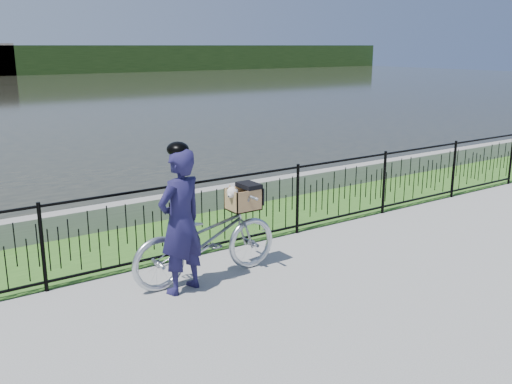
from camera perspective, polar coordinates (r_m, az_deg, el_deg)
ground at (r=7.62m, az=5.78°, el=-8.60°), size 120.00×120.00×0.00m
grass_strip at (r=9.61m, az=-4.31°, el=-3.60°), size 60.00×2.00×0.01m
quay_wall at (r=10.40m, az=-7.14°, el=-1.15°), size 60.00×0.30×0.40m
fence at (r=8.63m, az=-1.01°, el=-1.70°), size 14.00×0.06×1.15m
bicycle_rig at (r=7.44m, az=-4.93°, el=-4.58°), size 2.08×0.73×1.21m
cyclist at (r=6.97m, az=-7.56°, el=-2.78°), size 0.75×0.60×1.88m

